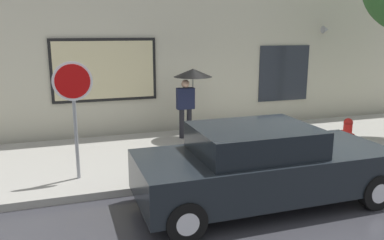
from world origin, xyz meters
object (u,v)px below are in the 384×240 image
(fire_hydrant, at_px, (347,133))
(pedestrian_with_umbrella, at_px, (191,82))
(stop_sign, at_px, (74,97))
(parked_car, at_px, (262,166))

(fire_hydrant, height_order, pedestrian_with_umbrella, pedestrian_with_umbrella)
(fire_hydrant, height_order, stop_sign, stop_sign)
(fire_hydrant, bearing_deg, pedestrian_with_umbrella, 149.22)
(fire_hydrant, distance_m, stop_sign, 6.79)
(parked_car, height_order, stop_sign, stop_sign)
(pedestrian_with_umbrella, height_order, stop_sign, stop_sign)
(pedestrian_with_umbrella, xyz_separation_m, stop_sign, (-3.13, -2.26, 0.12))
(parked_car, relative_size, pedestrian_with_umbrella, 2.40)
(parked_car, xyz_separation_m, pedestrian_with_umbrella, (0.02, 4.17, 0.98))
(parked_car, xyz_separation_m, stop_sign, (-3.10, 1.90, 1.10))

